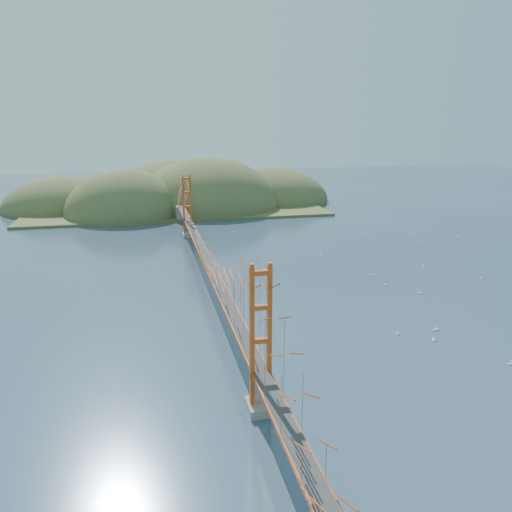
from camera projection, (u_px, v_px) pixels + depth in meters
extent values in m
plane|color=#293C53|center=(209.00, 287.00, 66.22)|extent=(320.00, 320.00, 0.00)
cube|color=gray|center=(260.00, 406.00, 37.89)|extent=(2.00, 2.40, 0.70)
cube|color=gray|center=(188.00, 235.00, 94.36)|extent=(2.00, 2.40, 0.70)
cube|color=#A83E12|center=(208.00, 263.00, 65.35)|extent=(1.40, 92.00, 0.16)
cube|color=#A83E12|center=(208.00, 264.00, 65.40)|extent=(1.33, 92.00, 0.24)
cube|color=#38383A|center=(208.00, 262.00, 65.32)|extent=(1.19, 92.00, 0.03)
cube|color=gray|center=(181.00, 213.00, 109.07)|extent=(2.20, 2.60, 3.30)
cube|color=brown|center=(176.00, 206.00, 126.38)|extent=(70.00, 40.00, 0.60)
ellipsoid|color=brown|center=(127.00, 215.00, 116.37)|extent=(28.00, 28.00, 21.00)
ellipsoid|color=brown|center=(208.00, 207.00, 126.26)|extent=(36.00, 36.00, 25.00)
ellipsoid|color=brown|center=(269.00, 200.00, 137.60)|extent=(32.00, 32.00, 18.00)
ellipsoid|color=brown|center=(62.00, 209.00, 124.28)|extent=(28.00, 28.00, 16.00)
ellipsoid|color=brown|center=(180.00, 199.00, 140.04)|extent=(44.00, 44.00, 22.00)
cube|color=white|center=(467.00, 240.00, 91.53)|extent=(0.33, 0.51, 0.09)
cylinder|color=white|center=(467.00, 239.00, 91.46)|extent=(0.01, 0.01, 0.53)
cube|color=white|center=(511.00, 364.00, 45.10)|extent=(0.59, 0.41, 0.10)
cylinder|color=white|center=(511.00, 361.00, 45.02)|extent=(0.02, 0.02, 0.61)
cube|color=white|center=(385.00, 285.00, 66.81)|extent=(0.44, 0.51, 0.09)
cylinder|color=white|center=(386.00, 283.00, 66.74)|extent=(0.01, 0.01, 0.56)
cube|color=white|center=(441.00, 243.00, 89.48)|extent=(0.33, 0.51, 0.09)
cylinder|color=white|center=(441.00, 242.00, 89.41)|extent=(0.01, 0.01, 0.53)
cube|color=white|center=(371.00, 275.00, 70.98)|extent=(0.41, 0.51, 0.09)
cylinder|color=white|center=(371.00, 273.00, 70.91)|extent=(0.01, 0.01, 0.55)
cube|color=white|center=(398.00, 333.00, 51.58)|extent=(0.23, 0.52, 0.09)
cylinder|color=white|center=(398.00, 331.00, 51.50)|extent=(0.01, 0.01, 0.55)
cube|color=white|center=(233.00, 232.00, 98.41)|extent=(0.54, 0.35, 0.09)
cylinder|color=white|center=(233.00, 230.00, 98.34)|extent=(0.02, 0.02, 0.56)
cube|color=white|center=(436.00, 330.00, 52.44)|extent=(0.63, 0.23, 0.11)
cylinder|color=white|center=(436.00, 327.00, 52.35)|extent=(0.02, 0.02, 0.68)
cube|color=white|center=(414.00, 236.00, 94.46)|extent=(0.51, 0.60, 0.11)
cylinder|color=white|center=(414.00, 235.00, 94.37)|extent=(0.02, 0.02, 0.66)
cube|color=white|center=(320.00, 228.00, 101.67)|extent=(0.56, 0.42, 0.10)
cylinder|color=white|center=(320.00, 227.00, 101.59)|extent=(0.02, 0.02, 0.59)
cube|color=white|center=(423.00, 266.00, 75.26)|extent=(0.29, 0.55, 0.10)
cylinder|color=white|center=(424.00, 264.00, 75.19)|extent=(0.02, 0.02, 0.58)
cube|color=white|center=(360.00, 224.00, 105.55)|extent=(0.48, 0.54, 0.10)
cylinder|color=white|center=(360.00, 223.00, 105.47)|extent=(0.02, 0.02, 0.60)
cube|color=white|center=(421.00, 243.00, 89.72)|extent=(0.51, 0.30, 0.09)
cylinder|color=white|center=(421.00, 241.00, 89.65)|extent=(0.01, 0.01, 0.53)
cube|color=white|center=(481.00, 279.00, 69.44)|extent=(0.44, 0.51, 0.09)
cylinder|color=white|center=(481.00, 277.00, 69.36)|extent=(0.01, 0.01, 0.55)
cube|color=white|center=(321.00, 256.00, 80.68)|extent=(0.57, 0.35, 0.10)
cylinder|color=white|center=(321.00, 255.00, 80.61)|extent=(0.02, 0.02, 0.59)
cube|color=white|center=(433.00, 340.00, 50.05)|extent=(0.36, 0.55, 0.10)
cylinder|color=white|center=(434.00, 337.00, 49.97)|extent=(0.02, 0.02, 0.58)
cube|color=white|center=(364.00, 234.00, 96.72)|extent=(0.60, 0.25, 0.11)
cylinder|color=white|center=(364.00, 232.00, 96.64)|extent=(0.02, 0.02, 0.64)
cube|color=white|center=(420.00, 293.00, 63.59)|extent=(0.55, 0.31, 0.10)
cylinder|color=white|center=(420.00, 291.00, 63.52)|extent=(0.02, 0.02, 0.57)
cube|color=white|center=(456.00, 238.00, 93.26)|extent=(0.61, 0.36, 0.11)
cylinder|color=white|center=(456.00, 236.00, 93.18)|extent=(0.02, 0.02, 0.64)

